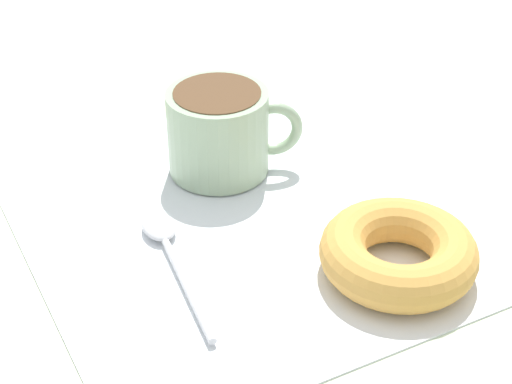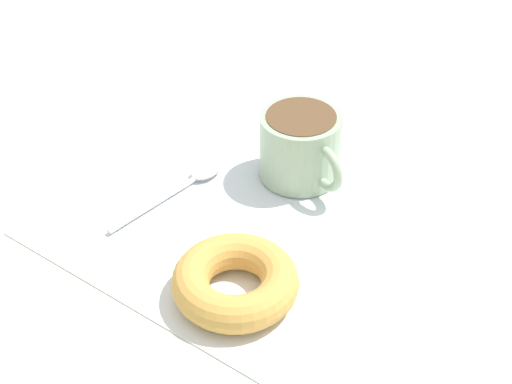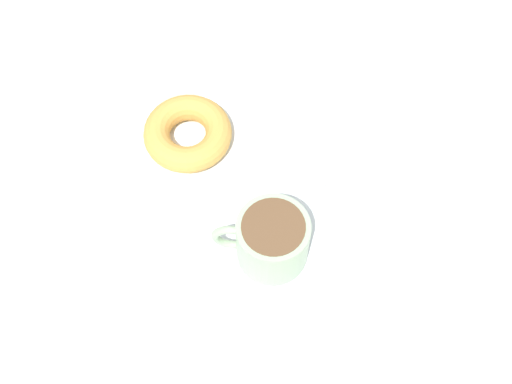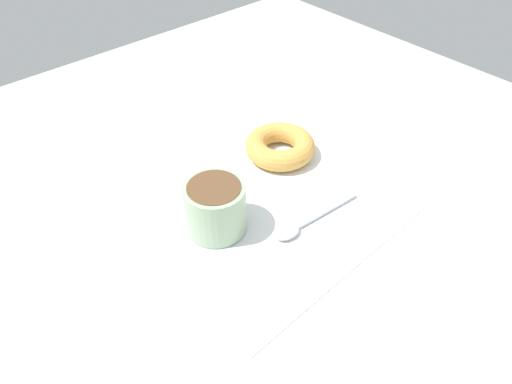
{
  "view_description": "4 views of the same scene",
  "coord_description": "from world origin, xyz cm",
  "views": [
    {
      "loc": [
        19.35,
        47.46,
        38.27
      ],
      "look_at": [
        -2.94,
        0.15,
        2.3
      ],
      "focal_mm": 60.0,
      "sensor_mm": 36.0,
      "label": 1
    },
    {
      "loc": [
        -42.36,
        49.73,
        52.88
      ],
      "look_at": [
        -2.94,
        0.15,
        2.3
      ],
      "focal_mm": 60.0,
      "sensor_mm": 36.0,
      "label": 2
    },
    {
      "loc": [
        -13.03,
        -37.68,
        75.0
      ],
      "look_at": [
        -2.94,
        0.15,
        2.3
      ],
      "focal_mm": 50.0,
      "sensor_mm": 36.0,
      "label": 3
    },
    {
      "loc": [
        35.64,
        -34.1,
        47.62
      ],
      "look_at": [
        -2.94,
        0.15,
        2.3
      ],
      "focal_mm": 35.0,
      "sensor_mm": 36.0,
      "label": 4
    }
  ],
  "objects": [
    {
      "name": "ground_plane",
      "position": [
        0.0,
        0.0,
        -1.0
      ],
      "size": [
        120.0,
        120.0,
        2.0
      ],
      "primitive_type": "cube",
      "color": "beige"
    },
    {
      "name": "napkin",
      "position": [
        -2.94,
        0.15,
        0.15
      ],
      "size": [
        35.01,
        35.01,
        0.3
      ],
      "primitive_type": "cube",
      "rotation": [
        0.0,
        0.0,
        0.04
      ],
      "color": "white",
      "rests_on": "ground_plane"
    },
    {
      "name": "coffee_cup",
      "position": [
        -3.1,
        -6.83,
        3.92
      ],
      "size": [
        10.6,
        8.08,
        6.97
      ],
      "color": "#9EB793",
      "rests_on": "napkin"
    },
    {
      "name": "donut",
      "position": [
        -8.85,
        10.39,
        1.92
      ],
      "size": [
        10.86,
        10.86,
        3.24
      ],
      "primitive_type": "torus",
      "color": "gold",
      "rests_on": "napkin"
    },
    {
      "name": "spoon",
      "position": [
        4.59,
        1.22,
        0.7
      ],
      "size": [
        2.68,
        14.44,
        0.9
      ],
      "color": "silver",
      "rests_on": "napkin"
    }
  ]
}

